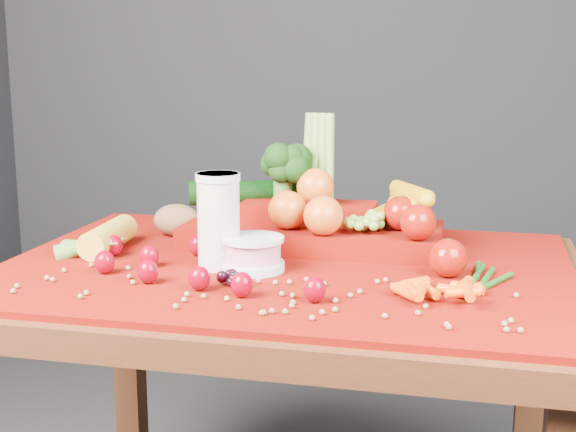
% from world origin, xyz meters
% --- Properties ---
extents(table, '(1.10, 0.80, 0.75)m').
position_xyz_m(table, '(0.00, 0.00, 0.66)').
color(table, '#381A0C').
rests_on(table, ground).
extents(red_cloth, '(1.05, 0.75, 0.01)m').
position_xyz_m(red_cloth, '(0.00, 0.00, 0.76)').
color(red_cloth, '#6E0E03').
rests_on(red_cloth, table).
extents(milk_glass, '(0.08, 0.08, 0.18)m').
position_xyz_m(milk_glass, '(-0.11, -0.05, 0.86)').
color(milk_glass, beige).
rests_on(milk_glass, red_cloth).
extents(yogurt_bowl, '(0.12, 0.12, 0.06)m').
position_xyz_m(yogurt_bowl, '(-0.05, -0.06, 0.80)').
color(yogurt_bowl, silver).
rests_on(yogurt_bowl, red_cloth).
extents(strawberry_scatter, '(0.48, 0.28, 0.05)m').
position_xyz_m(strawberry_scatter, '(-0.16, -0.13, 0.79)').
color(strawberry_scatter, maroon).
rests_on(strawberry_scatter, red_cloth).
extents(dark_grape_cluster, '(0.06, 0.05, 0.03)m').
position_xyz_m(dark_grape_cluster, '(-0.06, -0.16, 0.78)').
color(dark_grape_cluster, black).
rests_on(dark_grape_cluster, red_cloth).
extents(soybean_scatter, '(0.84, 0.24, 0.01)m').
position_xyz_m(soybean_scatter, '(0.00, -0.20, 0.77)').
color(soybean_scatter, olive).
rests_on(soybean_scatter, red_cloth).
extents(corn_ear, '(0.19, 0.24, 0.06)m').
position_xyz_m(corn_ear, '(-0.38, -0.01, 0.78)').
color(corn_ear, yellow).
rests_on(corn_ear, red_cloth).
extents(potato, '(0.10, 0.07, 0.07)m').
position_xyz_m(potato, '(-0.28, 0.17, 0.80)').
color(potato, brown).
rests_on(potato, red_cloth).
extents(baby_carrot_pile, '(0.17, 0.17, 0.03)m').
position_xyz_m(baby_carrot_pile, '(0.29, -0.15, 0.78)').
color(baby_carrot_pile, '#E34E08').
rests_on(baby_carrot_pile, red_cloth).
extents(green_bean_pile, '(0.14, 0.12, 0.01)m').
position_xyz_m(green_bean_pile, '(0.37, -0.01, 0.77)').
color(green_bean_pile, '#185312').
rests_on(green_bean_pile, red_cloth).
extents(produce_mound, '(0.60, 0.37, 0.27)m').
position_xyz_m(produce_mound, '(0.04, 0.16, 0.82)').
color(produce_mound, '#6E0E03').
rests_on(produce_mound, red_cloth).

